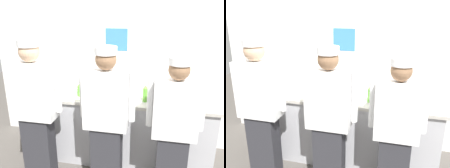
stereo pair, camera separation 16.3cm
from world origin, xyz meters
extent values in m
cube|color=silver|center=(0.00, 0.89, 1.44)|extent=(4.01, 0.10, 2.89)
cube|color=#3370B7|center=(-0.08, 0.84, 1.59)|extent=(0.32, 0.01, 0.32)
cube|color=#B2B2B7|center=(0.00, 0.39, 0.44)|extent=(2.51, 0.68, 0.89)
cube|color=#B7B2A8|center=(0.00, 0.39, 0.91)|extent=(2.56, 0.74, 0.04)
cube|color=#2D2D33|center=(-0.81, -0.25, 0.41)|extent=(0.34, 0.20, 0.82)
cube|color=white|center=(-0.81, -0.25, 1.15)|extent=(0.48, 0.24, 0.65)
cylinder|color=white|center=(-1.09, -0.21, 1.18)|extent=(0.07, 0.07, 0.55)
cylinder|color=white|center=(-0.54, -0.21, 1.18)|extent=(0.07, 0.07, 0.55)
sphere|color=tan|center=(-0.81, -0.25, 1.59)|extent=(0.22, 0.22, 0.22)
cylinder|color=white|center=(-0.81, -0.25, 1.68)|extent=(0.23, 0.23, 0.08)
cube|color=#2D2D33|center=(0.02, -0.26, 0.40)|extent=(0.33, 0.20, 0.80)
cube|color=white|center=(0.02, -0.26, 1.11)|extent=(0.47, 0.24, 0.63)
cylinder|color=white|center=(-0.24, -0.22, 1.15)|extent=(0.07, 0.07, 0.54)
cylinder|color=white|center=(0.29, -0.22, 1.15)|extent=(0.07, 0.07, 0.54)
sphere|color=#8C6647|center=(0.02, -0.26, 1.54)|extent=(0.22, 0.22, 0.22)
cylinder|color=white|center=(0.02, -0.26, 1.63)|extent=(0.23, 0.23, 0.08)
cube|color=#2D2D33|center=(0.74, -0.25, 0.38)|extent=(0.32, 0.20, 0.76)
cube|color=white|center=(0.74, -0.25, 1.06)|extent=(0.44, 0.24, 0.60)
cylinder|color=white|center=(0.48, -0.21, 1.09)|extent=(0.07, 0.07, 0.51)
cylinder|color=white|center=(0.99, -0.21, 1.09)|extent=(0.07, 0.07, 0.51)
sphere|color=#8C6647|center=(0.74, -0.25, 1.47)|extent=(0.21, 0.21, 0.21)
cylinder|color=white|center=(0.74, -0.25, 1.56)|extent=(0.22, 0.22, 0.07)
cylinder|color=white|center=(0.20, 0.22, 0.94)|extent=(0.20, 0.20, 0.01)
cylinder|color=white|center=(0.20, 0.22, 0.95)|extent=(0.20, 0.20, 0.01)
cylinder|color=white|center=(0.20, 0.22, 0.96)|extent=(0.20, 0.20, 0.01)
cylinder|color=white|center=(0.20, 0.22, 0.97)|extent=(0.20, 0.20, 0.01)
cylinder|color=white|center=(-0.61, 0.34, 0.94)|extent=(0.24, 0.24, 0.01)
cylinder|color=white|center=(-0.61, 0.34, 0.95)|extent=(0.24, 0.24, 0.01)
cylinder|color=white|center=(-0.61, 0.34, 0.96)|extent=(0.24, 0.24, 0.01)
cylinder|color=white|center=(-0.61, 0.34, 0.97)|extent=(0.24, 0.24, 0.01)
cylinder|color=white|center=(-0.61, 0.34, 0.98)|extent=(0.24, 0.24, 0.01)
cylinder|color=white|center=(-0.61, 0.34, 1.00)|extent=(0.24, 0.24, 0.01)
cylinder|color=#B7BABF|center=(-0.95, 0.44, 0.99)|extent=(0.39, 0.39, 0.12)
cube|color=#B7BABF|center=(0.66, 0.40, 0.94)|extent=(0.60, 0.47, 0.02)
cylinder|color=#56A333|center=(-0.44, 0.23, 1.00)|extent=(0.06, 0.06, 0.14)
cone|color=#56A333|center=(-0.44, 0.23, 1.09)|extent=(0.05, 0.05, 0.04)
cylinder|color=#56A333|center=(0.40, 0.22, 1.02)|extent=(0.06, 0.06, 0.17)
cone|color=#56A333|center=(0.40, 0.22, 1.12)|extent=(0.05, 0.05, 0.04)
cylinder|color=white|center=(-0.24, 0.42, 0.95)|extent=(0.09, 0.09, 0.04)
cylinder|color=#5B932D|center=(-0.24, 0.42, 0.96)|extent=(0.07, 0.07, 0.01)
cylinder|color=white|center=(-0.07, 0.56, 0.95)|extent=(0.09, 0.09, 0.05)
cylinder|color=red|center=(-0.07, 0.56, 0.97)|extent=(0.07, 0.07, 0.01)
cylinder|color=white|center=(0.09, 0.44, 0.98)|extent=(0.09, 0.09, 0.09)
cube|color=#B7BABF|center=(-0.29, 0.52, 0.93)|extent=(0.19, 0.03, 0.01)
cube|color=black|center=(-0.43, 0.52, 0.94)|extent=(0.09, 0.03, 0.02)
camera|label=1|loc=(0.55, -2.49, 2.05)|focal=37.80mm
camera|label=2|loc=(0.70, -2.46, 2.05)|focal=37.80mm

